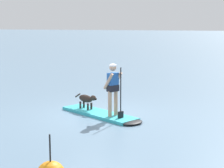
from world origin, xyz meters
TOP-DOWN VIEW (x-y plane):
  - ground_plane at (0.00, 0.00)m, footprint 400.00×400.00m
  - paddleboard at (0.21, -0.08)m, footprint 3.32×1.87m
  - person_paddler at (0.64, -0.24)m, footprint 0.67×0.59m
  - dog at (-0.59, 0.22)m, footprint 1.09×0.48m

SIDE VIEW (x-z plane):
  - ground_plane at x=0.00m, z-range 0.00..0.00m
  - paddleboard at x=0.21m, z-range 0.00..0.10m
  - dog at x=-0.59m, z-range 0.19..0.71m
  - person_paddler at x=0.64m, z-range 0.23..1.89m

